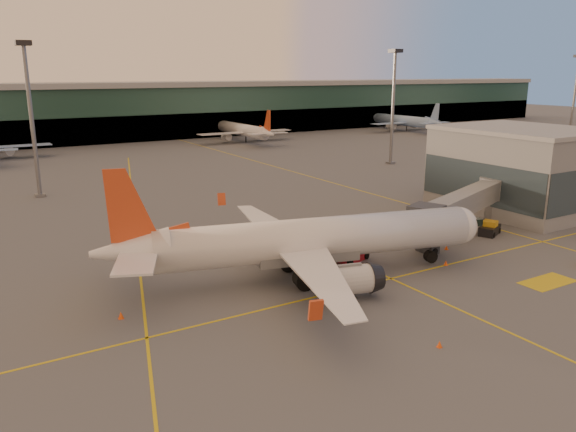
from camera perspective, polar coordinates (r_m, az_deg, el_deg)
ground at (r=52.69m, az=9.92°, el=-8.94°), size 600.00×600.00×0.00m
taxi_markings at (r=86.85m, az=-13.57°, el=0.24°), size 100.12×173.00×0.01m
terminal at (r=181.16m, az=-21.21°, el=9.70°), size 400.00×20.00×17.60m
gate_building at (r=92.96m, az=22.52°, el=4.42°), size 18.40×22.40×12.60m
mast_west_near at (r=102.96m, az=-24.70°, el=9.89°), size 2.40×2.40×25.60m
mast_east_near at (r=131.46m, az=10.66°, el=11.65°), size 2.40×2.40×25.60m
mast_east_far at (r=191.86m, az=27.13°, el=11.15°), size 2.40×2.40×25.60m
distant_aircraft_row at (r=155.85m, az=-26.90°, el=5.25°), size 290.00×34.00×13.00m
main_airplane at (r=57.09m, az=1.69°, el=-2.57°), size 40.35×36.77×12.35m
jet_bridge at (r=76.74m, az=17.85°, el=1.32°), size 25.28×11.80×6.04m
catering_truck at (r=63.12m, az=6.27°, el=-2.53°), size 5.86×3.99×4.19m
pushback_tug at (r=78.08m, az=19.82°, el=-1.25°), size 4.08×3.18×1.86m
cone_nose at (r=70.08m, az=15.80°, el=-3.09°), size 0.44×0.44×0.55m
cone_tail at (r=51.30m, az=-16.62°, el=-9.64°), size 0.50×0.50×0.63m
cone_wing_right at (r=46.07m, az=15.13°, el=-12.46°), size 0.42×0.42×0.54m
cone_wing_left at (r=71.73m, az=-5.70°, el=-2.22°), size 0.38×0.38×0.48m
cone_fwd at (r=64.47m, az=15.74°, el=-4.61°), size 0.44×0.44×0.56m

